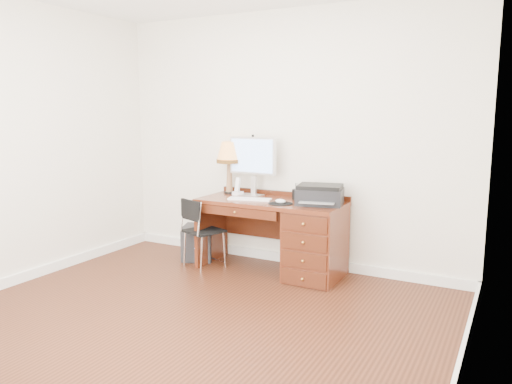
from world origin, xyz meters
The scene contains 12 objects.
ground centered at (0.00, 0.00, 0.00)m, with size 4.00×4.00×0.00m, color #34170B.
room_shell centered at (0.00, 0.63, 0.05)m, with size 4.00×4.00×4.00m.
desk centered at (0.32, 1.40, 0.41)m, with size 1.50×0.67×0.75m.
monitor centered at (-0.30, 1.55, 1.15)m, with size 0.55×0.19×0.63m.
keyboard centered at (-0.20, 1.32, 0.76)m, with size 0.44×0.13×0.02m, color white.
mouse_pad centered at (0.17, 1.26, 0.76)m, with size 0.24×0.24×0.05m.
printer centered at (0.52, 1.43, 0.85)m, with size 0.50×0.42×0.19m.
leg_lamp centered at (-0.60, 1.57, 1.17)m, with size 0.28×0.28×0.57m.
phone centered at (-0.46, 1.51, 0.81)m, with size 0.10×0.10×0.19m.
pen_cup centered at (0.21, 1.56, 0.80)m, with size 0.08×0.08×0.11m, color black.
chair centered at (-0.68, 1.12, 0.45)m, with size 0.45×0.45×0.75m.
equipment_box centered at (-0.90, 1.39, 0.19)m, with size 0.33×0.33×0.39m, color black.
Camera 1 is at (2.23, -3.11, 1.65)m, focal length 35.00 mm.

